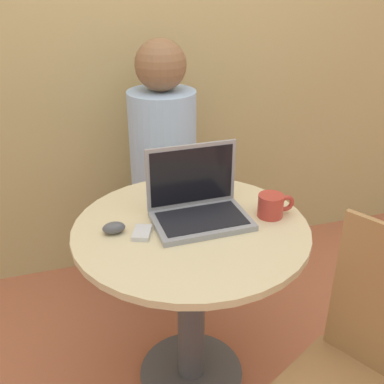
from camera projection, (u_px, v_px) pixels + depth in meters
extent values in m
plane|color=#B26042|center=(191.00, 373.00, 1.84)|extent=(12.00, 12.00, 0.00)
cube|color=tan|center=(132.00, 15.00, 2.05)|extent=(7.00, 0.05, 2.60)
cylinder|color=#4C4C51|center=(191.00, 372.00, 1.83)|extent=(0.41, 0.41, 0.02)
cylinder|color=#4C4C51|center=(191.00, 307.00, 1.68)|extent=(0.10, 0.10, 0.66)
cylinder|color=beige|center=(191.00, 228.00, 1.53)|extent=(0.81, 0.81, 0.02)
cube|color=gray|center=(201.00, 221.00, 1.53)|extent=(0.33, 0.22, 0.02)
cube|color=black|center=(201.00, 218.00, 1.53)|extent=(0.29, 0.18, 0.00)
cube|color=gray|center=(191.00, 175.00, 1.57)|extent=(0.33, 0.02, 0.23)
cube|color=black|center=(192.00, 176.00, 1.56)|extent=(0.30, 0.01, 0.20)
cube|color=silver|center=(142.00, 233.00, 1.47)|extent=(0.08, 0.10, 0.02)
ellipsoid|color=#4C4C51|center=(114.00, 228.00, 1.47)|extent=(0.08, 0.05, 0.04)
cylinder|color=#B2382D|center=(271.00, 206.00, 1.57)|extent=(0.09, 0.09, 0.08)
torus|color=#B2382D|center=(286.00, 203.00, 1.58)|extent=(0.06, 0.02, 0.06)
cube|color=#4C4742|center=(162.00, 232.00, 2.39)|extent=(0.32, 0.45, 0.46)
cylinder|color=#9EBCE5|center=(163.00, 151.00, 2.08)|extent=(0.31, 0.31, 0.55)
sphere|color=brown|center=(161.00, 65.00, 1.90)|extent=(0.22, 0.22, 0.22)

